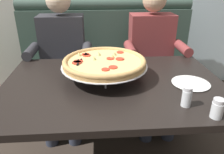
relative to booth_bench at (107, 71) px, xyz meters
The scene contains 8 objects.
booth_bench is the anchor object (origin of this frame).
dining_table 0.97m from the booth_bench, 90.00° to the right, with size 1.39×0.93×0.73m.
diner_left 0.58m from the booth_bench, 147.30° to the right, with size 0.54×0.64×1.27m.
diner_right 0.58m from the booth_bench, 32.70° to the right, with size 0.54×0.64×1.27m.
pizza 0.96m from the booth_bench, 93.65° to the right, with size 0.55×0.55×0.14m.
shaker_parmesan 1.46m from the booth_bench, 71.15° to the right, with size 0.06×0.06×0.10m.
shaker_oregano 1.33m from the booth_bench, 74.06° to the right, with size 0.05×0.05×0.11m.
plate_near_left 1.14m from the booth_bench, 64.08° to the right, with size 0.23×0.23×0.02m.
Camera 1 is at (-0.10, -1.23, 1.34)m, focal length 35.17 mm.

